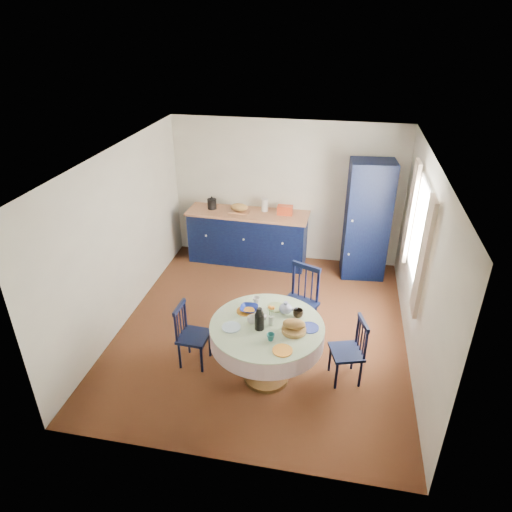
{
  "coord_description": "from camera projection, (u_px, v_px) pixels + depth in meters",
  "views": [
    {
      "loc": [
        0.93,
        -5.23,
        4.01
      ],
      "look_at": [
        -0.13,
        0.2,
        1.05
      ],
      "focal_mm": 32.0,
      "sensor_mm": 36.0,
      "label": 1
    }
  ],
  "objects": [
    {
      "name": "mug_d",
      "position": [
        256.0,
        300.0,
        5.66
      ],
      "size": [
        0.09,
        0.09,
        0.09
      ],
      "primitive_type": "imported",
      "color": "silver",
      "rests_on": "dining_table"
    },
    {
      "name": "floor",
      "position": [
        262.0,
        328.0,
        6.58
      ],
      "size": [
        4.5,
        4.5,
        0.0
      ],
      "primitive_type": "plane",
      "color": "black",
      "rests_on": "ground"
    },
    {
      "name": "chair_right",
      "position": [
        350.0,
        350.0,
        5.47
      ],
      "size": [
        0.46,
        0.48,
        0.86
      ],
      "rotation": [
        0.0,
        0.0,
        -1.27
      ],
      "color": "black",
      "rests_on": "floor"
    },
    {
      "name": "chair_left",
      "position": [
        191.0,
        335.0,
        5.74
      ],
      "size": [
        0.38,
        0.4,
        0.85
      ],
      "rotation": [
        0.0,
        0.0,
        1.52
      ],
      "color": "black",
      "rests_on": "floor"
    },
    {
      "name": "pantry_cabinet",
      "position": [
        367.0,
        221.0,
        7.47
      ],
      "size": [
        0.75,
        0.57,
        2.0
      ],
      "rotation": [
        0.0,
        0.0,
        0.1
      ],
      "color": "black",
      "rests_on": "floor"
    },
    {
      "name": "window",
      "position": [
        419.0,
        235.0,
        5.79
      ],
      "size": [
        0.1,
        1.74,
        1.45
      ],
      "color": "white",
      "rests_on": "wall_right"
    },
    {
      "name": "mug_b",
      "position": [
        271.0,
        337.0,
        5.02
      ],
      "size": [
        0.09,
        0.09,
        0.09
      ],
      "primitive_type": "imported",
      "color": "#266E6F",
      "rests_on": "dining_table"
    },
    {
      "name": "cobalt_bowl",
      "position": [
        249.0,
        309.0,
        5.53
      ],
      "size": [
        0.22,
        0.22,
        0.05
      ],
      "primitive_type": "imported",
      "color": "navy",
      "rests_on": "dining_table"
    },
    {
      "name": "mug_a",
      "position": [
        252.0,
        320.0,
        5.3
      ],
      "size": [
        0.11,
        0.11,
        0.09
      ],
      "primitive_type": "imported",
      "color": "silver",
      "rests_on": "dining_table"
    },
    {
      "name": "dining_table",
      "position": [
        268.0,
        334.0,
        5.35
      ],
      "size": [
        1.34,
        1.34,
        1.09
      ],
      "color": "#4E3816",
      "rests_on": "floor"
    },
    {
      "name": "chair_far",
      "position": [
        299.0,
        302.0,
        6.21
      ],
      "size": [
        0.6,
        0.59,
        1.04
      ],
      "rotation": [
        0.0,
        0.0,
        -0.41
      ],
      "color": "black",
      "rests_on": "floor"
    },
    {
      "name": "ceiling",
      "position": [
        264.0,
        157.0,
        5.4
      ],
      "size": [
        4.5,
        4.5,
        0.0
      ],
      "primitive_type": "plane",
      "rotation": [
        3.14,
        0.0,
        0.0
      ],
      "color": "white",
      "rests_on": "wall_back"
    },
    {
      "name": "wall_back",
      "position": [
        286.0,
        192.0,
        7.93
      ],
      "size": [
        4.0,
        0.02,
        2.5
      ],
      "primitive_type": "cube",
      "color": "beige",
      "rests_on": "floor"
    },
    {
      "name": "wall_left",
      "position": [
        121.0,
        238.0,
        6.33
      ],
      "size": [
        0.02,
        4.5,
        2.5
      ],
      "primitive_type": "cube",
      "color": "beige",
      "rests_on": "floor"
    },
    {
      "name": "wall_right",
      "position": [
        422.0,
        265.0,
        5.65
      ],
      "size": [
        0.02,
        4.5,
        2.5
      ],
      "primitive_type": "cube",
      "color": "beige",
      "rests_on": "floor"
    },
    {
      "name": "mug_c",
      "position": [
        298.0,
        313.0,
        5.41
      ],
      "size": [
        0.13,
        0.13,
        0.1
      ],
      "primitive_type": "imported",
      "color": "black",
      "rests_on": "dining_table"
    },
    {
      "name": "kitchen_counter",
      "position": [
        248.0,
        236.0,
        8.15
      ],
      "size": [
        2.14,
        0.73,
        1.19
      ],
      "rotation": [
        0.0,
        0.0,
        -0.03
      ],
      "color": "black",
      "rests_on": "floor"
    }
  ]
}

